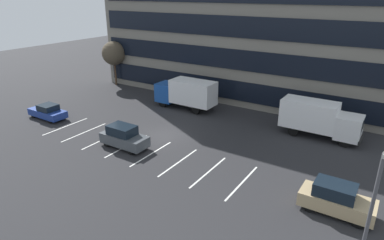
# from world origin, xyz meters

# --- Properties ---
(ground_plane) EXTENTS (120.00, 120.00, 0.00)m
(ground_plane) POSITION_xyz_m (0.00, 0.00, 0.00)
(ground_plane) COLOR #262628
(office_building) EXTENTS (37.24, 13.14, 21.60)m
(office_building) POSITION_xyz_m (0.00, 17.95, 10.80)
(office_building) COLOR slate
(office_building) RESTS_ON ground_plane
(lot_markings) EXTENTS (19.74, 5.40, 0.01)m
(lot_markings) POSITION_xyz_m (0.00, -3.59, 0.00)
(lot_markings) COLOR silver
(lot_markings) RESTS_ON ground_plane
(box_truck_blue) EXTENTS (7.44, 2.46, 3.45)m
(box_truck_blue) POSITION_xyz_m (-2.57, 7.67, 1.94)
(box_truck_blue) COLOR #194799
(box_truck_blue) RESTS_ON ground_plane
(box_truck_white) EXTENTS (7.28, 2.41, 3.37)m
(box_truck_white) POSITION_xyz_m (12.26, 7.65, 1.90)
(box_truck_white) COLOR white
(box_truck_white) RESTS_ON ground_plane
(sedan_navy) EXTENTS (4.41, 1.85, 1.58)m
(sedan_navy) POSITION_xyz_m (-13.30, -3.09, 0.75)
(sedan_navy) COLOR navy
(sedan_navy) RESTS_ON ground_plane
(suv_tan) EXTENTS (4.39, 1.86, 1.98)m
(suv_tan) POSITION_xyz_m (16.07, -3.60, 0.96)
(suv_tan) COLOR tan
(suv_tan) RESTS_ON ground_plane
(suv_charcoal) EXTENTS (4.36, 1.85, 1.97)m
(suv_charcoal) POSITION_xyz_m (-1.47, -3.82, 0.95)
(suv_charcoal) COLOR #474C51
(suv_charcoal) RESTS_ON ground_plane
(street_light) EXTENTS (1.23, 0.28, 7.00)m
(street_light) POSITION_xyz_m (18.15, -9.09, 4.43)
(street_light) COLOR #4C4C51
(street_light) RESTS_ON ground_plane
(bare_tree) EXTENTS (3.34, 3.34, 6.27)m
(bare_tree) POSITION_xyz_m (-17.00, 10.83, 4.58)
(bare_tree) COLOR #473323
(bare_tree) RESTS_ON ground_plane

